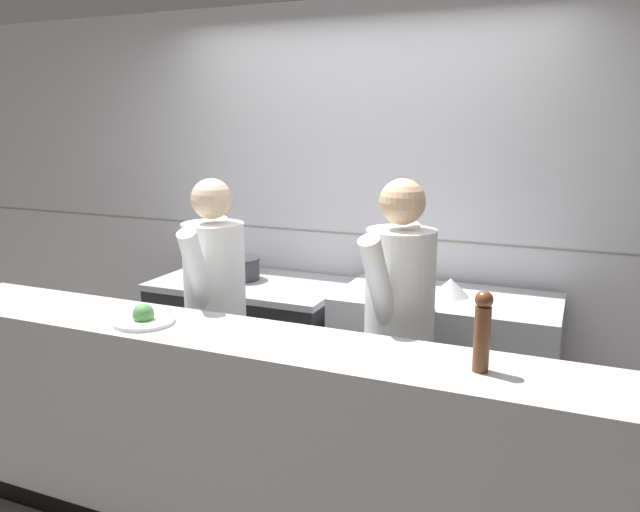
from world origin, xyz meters
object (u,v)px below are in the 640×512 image
(chef_head_cook, at_px, (216,311))
(stock_pot, at_px, (241,268))
(oven_range, at_px, (251,345))
(mixing_bowl_steel, at_px, (451,287))
(pepper_mill, at_px, (482,330))
(chef_sous, at_px, (399,329))
(plated_dish_main, at_px, (144,318))

(chef_head_cook, bearing_deg, stock_pot, 100.57)
(oven_range, xyz_separation_m, mixing_bowl_steel, (1.28, 0.01, 0.53))
(stock_pot, height_order, pepper_mill, pepper_mill)
(oven_range, distance_m, mixing_bowl_steel, 1.38)
(chef_sous, bearing_deg, chef_head_cook, -166.16)
(stock_pot, relative_size, mixing_bowl_steel, 1.19)
(oven_range, bearing_deg, chef_head_cook, -75.60)
(oven_range, relative_size, stock_pot, 4.84)
(plated_dish_main, distance_m, pepper_mill, 1.48)
(mixing_bowl_steel, xyz_separation_m, chef_head_cook, (-1.11, -0.68, -0.08))
(chef_head_cook, xyz_separation_m, chef_sous, (0.99, 0.05, 0.02))
(plated_dish_main, bearing_deg, pepper_mill, 1.42)
(plated_dish_main, distance_m, chef_head_cook, 0.57)
(oven_range, relative_size, chef_sous, 0.74)
(oven_range, xyz_separation_m, pepper_mill, (1.63, -1.20, 0.71))
(chef_head_cook, relative_size, chef_sous, 0.98)
(chef_head_cook, bearing_deg, mixing_bowl_steel, 22.87)
(plated_dish_main, xyz_separation_m, chef_sous, (1.01, 0.61, -0.11))
(chef_head_cook, height_order, chef_sous, chef_sous)
(pepper_mill, bearing_deg, stock_pot, 144.52)
(pepper_mill, bearing_deg, plated_dish_main, -178.58)
(stock_pot, bearing_deg, chef_head_cook, -70.69)
(oven_range, xyz_separation_m, plated_dish_main, (0.15, -1.23, 0.57))
(plated_dish_main, relative_size, chef_head_cook, 0.17)
(plated_dish_main, xyz_separation_m, pepper_mill, (1.48, 0.04, 0.14))
(pepper_mill, distance_m, chef_sous, 0.77)
(oven_range, bearing_deg, mixing_bowl_steel, 0.31)
(mixing_bowl_steel, distance_m, plated_dish_main, 1.68)
(oven_range, height_order, plated_dish_main, plated_dish_main)
(oven_range, relative_size, chef_head_cook, 0.76)
(plated_dish_main, bearing_deg, oven_range, 97.12)
(chef_sous, bearing_deg, plated_dish_main, -138.06)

